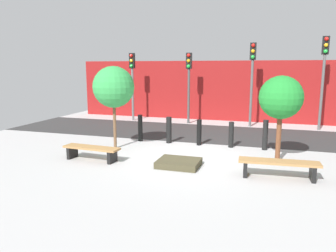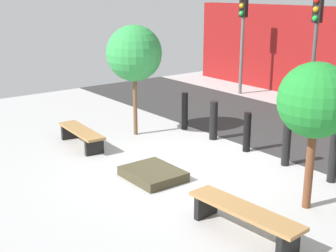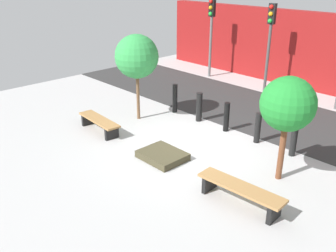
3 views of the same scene
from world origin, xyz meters
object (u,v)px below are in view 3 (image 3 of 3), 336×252
(bollard_far_right, at_px, (294,138))
(tree_behind_left_bench, at_px, (137,57))
(bench_right, at_px, (240,191))
(bench_left, at_px, (99,122))
(bollard_right, at_px, (258,128))
(tree_behind_right_bench, at_px, (288,105))
(bollard_left, at_px, (199,107))
(bollard_far_left, at_px, (175,98))
(bollard_center, at_px, (227,117))
(traffic_light_mid_west, at_px, (270,32))
(planter_bed, at_px, (163,155))
(traffic_light_west, at_px, (211,23))

(bollard_far_right, bearing_deg, tree_behind_left_bench, -165.01)
(bench_right, distance_m, tree_behind_left_bench, 5.89)
(bench_left, distance_m, tree_behind_left_bench, 2.41)
(bollard_far_right, bearing_deg, bollard_right, 180.00)
(tree_behind_right_bench, relative_size, bollard_left, 2.61)
(bench_right, xyz_separation_m, tree_behind_left_bench, (-5.39, 1.58, 1.79))
(bollard_far_left, bearing_deg, bench_right, -30.27)
(tree_behind_left_bench, distance_m, bollard_far_right, 5.41)
(bench_right, bearing_deg, bollard_center, 129.24)
(bollard_left, xyz_separation_m, bollard_right, (2.30, 0.00, -0.03))
(bollard_left, relative_size, traffic_light_mid_west, 0.28)
(bollard_right, relative_size, bollard_far_right, 0.88)
(tree_behind_left_bench, bearing_deg, bench_left, -90.00)
(bench_right, relative_size, tree_behind_right_bench, 0.79)
(bench_left, xyz_separation_m, bollard_far_left, (0.40, 2.91, 0.20))
(bench_right, xyz_separation_m, bollard_right, (-1.55, 2.91, 0.12))
(bollard_right, bearing_deg, tree_behind_left_bench, -160.82)
(tree_behind_right_bench, distance_m, traffic_light_mid_west, 7.18)
(bollard_left, bearing_deg, bollard_far_left, 180.00)
(planter_bed, bearing_deg, traffic_light_mid_west, 101.93)
(tree_behind_left_bench, height_order, traffic_light_mid_west, traffic_light_mid_west)
(bollard_right, bearing_deg, traffic_light_west, 141.95)
(bollard_far_right, bearing_deg, bollard_far_left, 180.00)
(bollard_right, distance_m, traffic_light_mid_west, 5.55)
(tree_behind_left_bench, relative_size, bollard_left, 2.89)
(bench_left, xyz_separation_m, bench_right, (5.39, 0.00, 0.03))
(tree_behind_left_bench, bearing_deg, bench_right, -16.31)
(bollard_center, bearing_deg, bollard_far_right, 0.00)
(tree_behind_left_bench, relative_size, bollard_far_left, 2.81)
(bollard_center, bearing_deg, bollard_right, 0.00)
(bollard_far_right, bearing_deg, bollard_left, 180.00)
(planter_bed, xyz_separation_m, tree_behind_right_bench, (2.69, 1.38, 1.82))
(bollard_far_left, bearing_deg, bollard_center, 0.00)
(traffic_light_west, distance_m, traffic_light_mid_west, 3.03)
(bollard_far_left, bearing_deg, traffic_light_west, 116.77)
(bench_left, height_order, bollard_far_left, bollard_far_left)
(traffic_light_west, height_order, traffic_light_mid_west, traffic_light_west)
(planter_bed, distance_m, bollard_far_right, 3.58)
(bollard_far_left, relative_size, bollard_center, 1.08)
(bollard_center, bearing_deg, tree_behind_right_bench, -26.38)
(traffic_light_mid_west, bearing_deg, planter_bed, -78.07)
(bollard_left, bearing_deg, traffic_light_west, 127.32)
(bollard_left, height_order, traffic_light_west, traffic_light_west)
(bollard_left, relative_size, bollard_center, 1.05)
(tree_behind_right_bench, distance_m, bollard_far_left, 5.35)
(bollard_left, xyz_separation_m, bollard_center, (1.15, 0.00, -0.02))
(traffic_light_mid_west, bearing_deg, tree_behind_left_bench, -101.51)
(traffic_light_west, bearing_deg, bollard_right, -38.05)
(planter_bed, bearing_deg, bollard_far_right, 49.76)
(bollard_center, bearing_deg, bench_right, -47.23)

